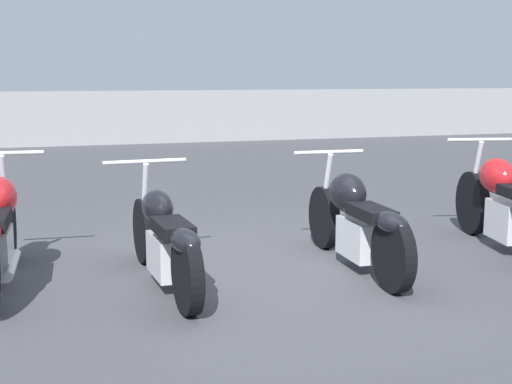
% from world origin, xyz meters
% --- Properties ---
extents(ground_plane, '(60.00, 60.00, 0.00)m').
position_xyz_m(ground_plane, '(0.00, 0.00, 0.00)').
color(ground_plane, '#424247').
extents(fence_back, '(40.00, 0.04, 1.29)m').
position_xyz_m(fence_back, '(0.00, 11.76, 0.65)').
color(fence_back, gray).
rests_on(fence_back, ground_plane).
extents(motorcycle_slot_2, '(0.73, 2.09, 0.95)m').
position_xyz_m(motorcycle_slot_2, '(-0.92, -0.16, 0.39)').
color(motorcycle_slot_2, black).
rests_on(motorcycle_slot_2, ground_plane).
extents(motorcycle_slot_3, '(0.70, 2.11, 0.98)m').
position_xyz_m(motorcycle_slot_3, '(0.78, -0.10, 0.43)').
color(motorcycle_slot_3, black).
rests_on(motorcycle_slot_3, ground_plane).
extents(motorcycle_slot_4, '(0.72, 2.08, 1.04)m').
position_xyz_m(motorcycle_slot_4, '(2.41, 0.06, 0.46)').
color(motorcycle_slot_4, black).
rests_on(motorcycle_slot_4, ground_plane).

